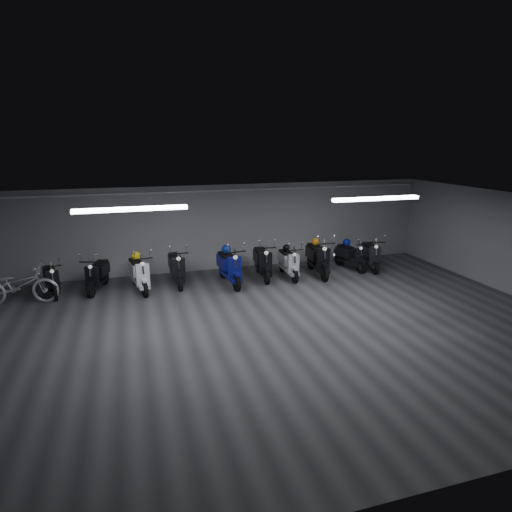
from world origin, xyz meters
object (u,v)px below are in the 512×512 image
object	(u,v)px
bicycle	(18,281)
helmet_1	(136,256)
scooter_4	(229,261)
scooter_8	(351,252)
scooter_1	(97,270)
helmet_0	(286,248)
scooter_6	(289,258)
helmet_3	(226,249)
scooter_7	(318,253)
scooter_9	(371,250)
scooter_0	(51,275)
helmet_4	(347,242)
scooter_2	(139,268)
scooter_5	(263,257)
scooter_3	(176,262)
helmet_2	(316,242)

from	to	relation	value
bicycle	helmet_1	world-z (taller)	bicycle
scooter_4	helmet_1	size ratio (longest dim) A/B	7.15
scooter_8	scooter_1	bearing A→B (deg)	166.70
bicycle	helmet_0	size ratio (longest dim) A/B	8.52
scooter_4	scooter_6	size ratio (longest dim) A/B	1.13
helmet_0	helmet_3	distance (m)	1.97
helmet_1	helmet_3	bearing A→B (deg)	-4.01
scooter_7	scooter_9	xyz separation A→B (m)	(1.95, 0.09, -0.08)
scooter_0	scooter_1	bearing A→B (deg)	-15.00
helmet_0	helmet_1	bearing A→B (deg)	179.06
scooter_6	helmet_1	world-z (taller)	scooter_6
scooter_4	bicycle	xyz separation A→B (m)	(-5.64, 0.04, -0.09)
bicycle	helmet_4	distance (m)	9.82
scooter_2	helmet_1	world-z (taller)	scooter_2
scooter_0	scooter_5	distance (m)	6.06
scooter_3	scooter_4	distance (m)	1.57
scooter_3	helmet_2	world-z (taller)	scooter_3
scooter_7	helmet_0	world-z (taller)	scooter_7
scooter_6	bicycle	size ratio (longest dim) A/B	0.88
helmet_2	scooter_3	bearing A→B (deg)	178.90
scooter_8	scooter_0	bearing A→B (deg)	166.89
helmet_1	helmet_2	size ratio (longest dim) A/B	1.10
scooter_8	helmet_4	bearing A→B (deg)	90.00
scooter_9	helmet_2	size ratio (longest dim) A/B	7.25
helmet_0	scooter_9	bearing A→B (deg)	-3.66
scooter_3	helmet_0	size ratio (longest dim) A/B	8.08
helmet_2	scooter_8	bearing A→B (deg)	-0.30
helmet_0	helmet_2	world-z (taller)	helmet_2
scooter_1	scooter_8	bearing A→B (deg)	14.36
helmet_2	helmet_4	xyz separation A→B (m)	(1.23, 0.21, -0.15)
scooter_7	helmet_4	distance (m)	1.36
helmet_0	helmet_2	xyz separation A→B (m)	(1.00, -0.00, 0.13)
scooter_5	helmet_0	world-z (taller)	scooter_5
scooter_3	bicycle	bearing A→B (deg)	-175.78
helmet_4	scooter_9	bearing A→B (deg)	-29.59
scooter_0	helmet_4	size ratio (longest dim) A/B	6.25
scooter_3	scooter_5	distance (m)	2.63
helmet_0	helmet_3	xyz separation A→B (m)	(-1.96, -0.11, 0.13)
scooter_2	helmet_3	distance (m)	2.58
helmet_1	bicycle	bearing A→B (deg)	-172.33
scooter_2	helmet_1	bearing A→B (deg)	90.00
scooter_0	bicycle	distance (m)	0.85
scooter_6	helmet_2	size ratio (longest dim) A/B	7.01
scooter_1	helmet_3	bearing A→B (deg)	11.59
scooter_7	bicycle	world-z (taller)	scooter_7
scooter_6	helmet_2	world-z (taller)	scooter_6
helmet_4	scooter_8	bearing A→B (deg)	-77.82
helmet_1	helmet_2	distance (m)	5.56
scooter_0	scooter_8	size ratio (longest dim) A/B	0.98
scooter_1	scooter_0	bearing A→B (deg)	-164.26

